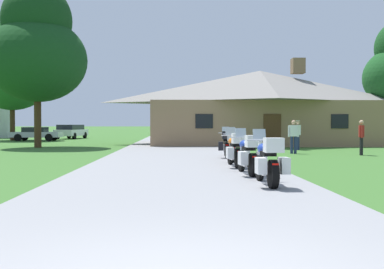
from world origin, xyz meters
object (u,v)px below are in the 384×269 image
object	(u,v)px
bystander_red_shirt_beside_signpost	(361,136)
bystander_white_shirt_by_tree	(294,135)
tree_left_far	(12,70)
parked_silver_sedan_far_left	(36,134)
motorcycle_blue_second_in_row	(249,155)
motorcycle_silver_fourth_in_row	(232,147)
motorcycle_silver_farthest_in_row	(227,144)
bystander_white_shirt_near_lodge	(298,133)
motorcycle_blue_nearest_to_camera	(268,162)
parked_white_suv_far_left	(71,131)
tree_left_near	(37,48)
motorcycle_orange_third_in_row	(235,150)

from	to	relation	value
bystander_red_shirt_beside_signpost	bystander_white_shirt_by_tree	distance (m)	3.19
tree_left_far	parked_silver_sedan_far_left	world-z (taller)	tree_left_far
motorcycle_blue_second_in_row	motorcycle_silver_fourth_in_row	bearing A→B (deg)	83.98
bystander_red_shirt_beside_signpost	parked_silver_sedan_far_left	distance (m)	28.57
motorcycle_blue_second_in_row	parked_silver_sedan_far_left	bearing A→B (deg)	111.98
motorcycle_silver_fourth_in_row	motorcycle_silver_farthest_in_row	bearing A→B (deg)	94.38
bystander_white_shirt_near_lodge	bystander_white_shirt_by_tree	bearing A→B (deg)	-162.46
motorcycle_silver_farthest_in_row	bystander_red_shirt_beside_signpost	xyz separation A→B (m)	(6.61, 2.00, 0.32)
tree_left_far	parked_silver_sedan_far_left	size ratio (longest dim) A/B	2.53
motorcycle_blue_nearest_to_camera	bystander_white_shirt_by_tree	world-z (taller)	bystander_white_shirt_by_tree
bystander_white_shirt_by_tree	parked_white_suv_far_left	world-z (taller)	bystander_white_shirt_by_tree
bystander_white_shirt_by_tree	tree_left_near	xyz separation A→B (m)	(-14.53, 6.53, 5.28)
bystander_red_shirt_beside_signpost	motorcycle_silver_farthest_in_row	bearing A→B (deg)	-57.88
motorcycle_blue_second_in_row	motorcycle_orange_third_in_row	size ratio (longest dim) A/B	1.00
bystander_white_shirt_by_tree	tree_left_far	size ratio (longest dim) A/B	0.16
motorcycle_blue_nearest_to_camera	motorcycle_blue_second_in_row	xyz separation A→B (m)	(-0.10, 2.29, 0.00)
motorcycle_blue_nearest_to_camera	motorcycle_orange_third_in_row	size ratio (longest dim) A/B	1.00
bystander_white_shirt_near_lodge	parked_silver_sedan_far_left	world-z (taller)	bystander_white_shirt_near_lodge
motorcycle_orange_third_in_row	tree_left_far	bearing A→B (deg)	117.84
motorcycle_blue_nearest_to_camera	bystander_white_shirt_near_lodge	xyz separation A→B (m)	(4.75, 15.67, 0.34)
motorcycle_blue_nearest_to_camera	tree_left_far	bearing A→B (deg)	116.18
motorcycle_blue_second_in_row	tree_left_far	bearing A→B (deg)	114.73
motorcycle_blue_second_in_row	tree_left_near	world-z (taller)	tree_left_near
bystander_white_shirt_by_tree	motorcycle_orange_third_in_row	bearing A→B (deg)	-114.83
motorcycle_blue_second_in_row	bystander_white_shirt_near_lodge	distance (m)	14.24
bystander_white_shirt_near_lodge	motorcycle_silver_farthest_in_row	bearing A→B (deg)	179.48
motorcycle_blue_nearest_to_camera	motorcycle_silver_fourth_in_row	size ratio (longest dim) A/B	1.00
parked_silver_sedan_far_left	tree_left_near	bearing A→B (deg)	-163.12
tree_left_far	parked_white_suv_far_left	world-z (taller)	tree_left_far
bystander_white_shirt_by_tree	parked_white_suv_far_left	size ratio (longest dim) A/B	0.34
motorcycle_orange_third_in_row	bystander_white_shirt_near_lodge	distance (m)	12.04
motorcycle_silver_farthest_in_row	bystander_white_shirt_by_tree	size ratio (longest dim) A/B	1.25
motorcycle_orange_third_in_row	motorcycle_silver_farthest_in_row	bearing A→B (deg)	84.01
motorcycle_blue_second_in_row	motorcycle_silver_fourth_in_row	world-z (taller)	same
tree_left_far	parked_silver_sedan_far_left	xyz separation A→B (m)	(2.47, -1.30, -5.67)
tree_left_far	parked_silver_sedan_far_left	bearing A→B (deg)	-27.70
motorcycle_silver_fourth_in_row	parked_white_suv_far_left	bearing A→B (deg)	117.76
motorcycle_blue_second_in_row	parked_white_suv_far_left	distance (m)	36.42
motorcycle_blue_second_in_row	motorcycle_silver_farthest_in_row	distance (m)	6.90
motorcycle_blue_second_in_row	parked_silver_sedan_far_left	xyz separation A→B (m)	(-14.24, 28.30, 0.03)
motorcycle_silver_farthest_in_row	motorcycle_blue_nearest_to_camera	bearing A→B (deg)	-86.44
motorcycle_silver_fourth_in_row	bystander_red_shirt_beside_signpost	size ratio (longest dim) A/B	1.25
motorcycle_blue_second_in_row	bystander_white_shirt_by_tree	world-z (taller)	bystander_white_shirt_by_tree
bystander_white_shirt_by_tree	parked_silver_sedan_far_left	bearing A→B (deg)	136.59
motorcycle_blue_nearest_to_camera	bystander_white_shirt_near_lodge	world-z (taller)	bystander_white_shirt_near_lodge
motorcycle_blue_second_in_row	parked_white_suv_far_left	bearing A→B (deg)	105.37
motorcycle_orange_third_in_row	parked_silver_sedan_far_left	bearing A→B (deg)	115.06
bystander_white_shirt_by_tree	parked_silver_sedan_far_left	size ratio (longest dim) A/B	0.40
motorcycle_blue_second_in_row	tree_left_near	size ratio (longest dim) A/B	0.20
motorcycle_orange_third_in_row	motorcycle_silver_farthest_in_row	world-z (taller)	same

